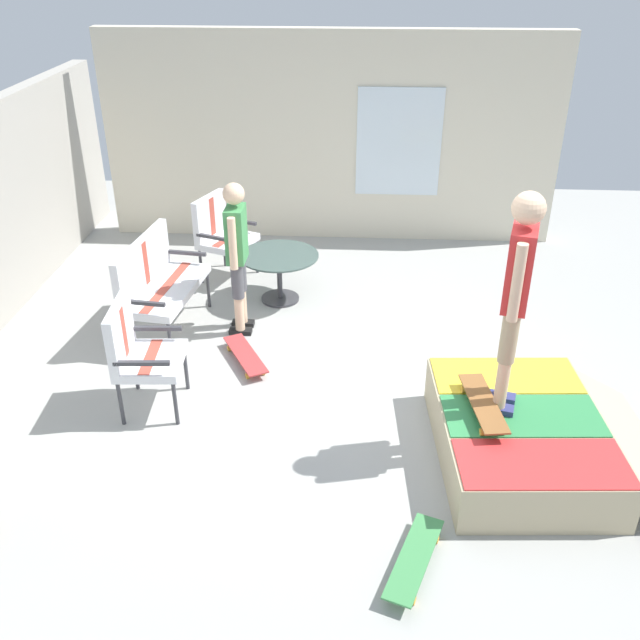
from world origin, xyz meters
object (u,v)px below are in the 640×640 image
(skate_ramp, at_px, (523,436))
(person_watching, at_px, (237,249))
(patio_chair_by_wall, at_px, (136,348))
(skateboard_spare, at_px, (414,559))
(skateboard_on_ramp, at_px, (483,403))
(person_skater, at_px, (517,288))
(skateboard_by_bench, at_px, (245,355))
(patio_chair_near_house, at_px, (219,230))
(patio_bench, at_px, (155,277))
(patio_table, at_px, (279,268))

(skate_ramp, height_order, person_watching, person_watching)
(patio_chair_by_wall, bearing_deg, skateboard_spare, -126.29)
(person_watching, xyz_separation_m, skateboard_on_ramp, (-1.92, -2.25, -0.44))
(person_skater, xyz_separation_m, skateboard_spare, (-1.32, 0.73, -1.40))
(person_skater, bearing_deg, skateboard_spare, 150.98)
(person_watching, relative_size, skateboard_by_bench, 2.04)
(patio_chair_near_house, distance_m, patio_chair_by_wall, 2.75)
(person_watching, height_order, skateboard_spare, person_watching)
(patio_bench, bearing_deg, patio_table, -57.89)
(person_skater, bearing_deg, person_watching, 52.79)
(patio_chair_near_house, distance_m, person_skater, 4.33)
(patio_bench, height_order, person_skater, person_skater)
(person_watching, bearing_deg, skateboard_spare, -152.01)
(patio_bench, xyz_separation_m, skateboard_by_bench, (-0.61, -1.01, -0.53))
(patio_chair_near_house, bearing_deg, skateboard_on_ramp, -140.16)
(person_skater, bearing_deg, patio_chair_by_wall, 82.67)
(person_skater, bearing_deg, skateboard_on_ramp, 124.46)
(patio_table, xyz_separation_m, skateboard_spare, (-3.86, -1.33, -0.32))
(skate_ramp, height_order, person_skater, person_skater)
(patio_chair_near_house, relative_size, skateboard_by_bench, 1.28)
(patio_bench, xyz_separation_m, skateboard_on_ramp, (-1.88, -3.12, -0.11))
(patio_chair_by_wall, xyz_separation_m, person_skater, (-0.39, -3.06, 0.87))
(skate_ramp, relative_size, skateboard_spare, 2.35)
(patio_bench, relative_size, patio_table, 1.45)
(person_watching, relative_size, skateboard_on_ramp, 1.99)
(patio_bench, bearing_deg, skate_ramp, -118.71)
(patio_bench, relative_size, patio_chair_near_house, 1.28)
(person_skater, distance_m, skateboard_spare, 2.05)
(patio_chair_near_house, bearing_deg, skateboard_by_bench, -163.21)
(person_watching, bearing_deg, skateboard_on_ramp, -130.53)
(skateboard_on_ramp, bearing_deg, patio_bench, 58.88)
(patio_chair_by_wall, distance_m, patio_table, 2.38)
(patio_bench, xyz_separation_m, skateboard_spare, (-3.10, -2.54, -0.53))
(patio_chair_by_wall, bearing_deg, patio_chair_near_house, -4.37)
(patio_chair_by_wall, bearing_deg, patio_table, -24.99)
(patio_bench, distance_m, person_watching, 0.93)
(skateboard_spare, bearing_deg, patio_chair_by_wall, 53.71)
(patio_table, bearing_deg, patio_chair_by_wall, 155.01)
(skateboard_spare, bearing_deg, skate_ramp, -37.69)
(patio_chair_near_house, height_order, skateboard_on_ramp, patio_chair_near_house)
(patio_chair_by_wall, bearing_deg, person_skater, -97.33)
(patio_table, height_order, skateboard_by_bench, patio_table)
(patio_chair_by_wall, xyz_separation_m, patio_table, (2.15, -1.00, -0.21))
(patio_chair_by_wall, relative_size, person_watching, 0.62)
(patio_table, bearing_deg, skateboard_on_ramp, -144.07)
(patio_table, height_order, person_skater, person_skater)
(patio_chair_by_wall, height_order, skateboard_on_ramp, patio_chair_by_wall)
(patio_bench, relative_size, skateboard_by_bench, 1.64)
(skate_ramp, relative_size, skateboard_on_ramp, 2.35)
(skate_ramp, xyz_separation_m, skateboard_on_ramp, (0.01, 0.35, 0.30))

